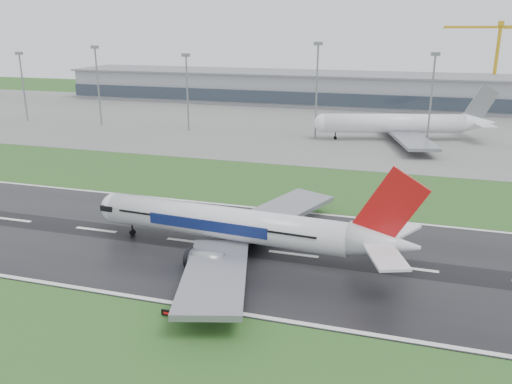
% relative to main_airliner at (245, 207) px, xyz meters
% --- Properties ---
extents(ground, '(520.00, 520.00, 0.00)m').
position_rel_main_airliner_xyz_m(ground, '(-31.67, 1.95, -8.83)').
color(ground, '#24501D').
rests_on(ground, ground).
extents(runway, '(400.00, 45.00, 0.10)m').
position_rel_main_airliner_xyz_m(runway, '(-31.67, 1.95, -8.78)').
color(runway, black).
rests_on(runway, ground).
extents(apron, '(400.00, 130.00, 0.08)m').
position_rel_main_airliner_xyz_m(apron, '(-31.67, 126.95, -8.79)').
color(apron, slate).
rests_on(apron, ground).
extents(terminal, '(240.00, 36.00, 15.00)m').
position_rel_main_airliner_xyz_m(terminal, '(-31.67, 186.95, -1.33)').
color(terminal, gray).
rests_on(terminal, ground).
extents(main_airliner, '(62.99, 60.38, 17.45)m').
position_rel_main_airliner_xyz_m(main_airliner, '(0.00, 0.00, 0.00)').
color(main_airliner, silver).
rests_on(main_airliner, runway).
extents(parked_airliner, '(77.26, 74.17, 18.73)m').
position_rel_main_airliner_xyz_m(parked_airliner, '(22.48, 107.61, 0.62)').
color(parked_airliner, white).
rests_on(parked_airliner, apron).
extents(tower_crane, '(38.82, 17.54, 40.78)m').
position_rel_main_airliner_xyz_m(tower_crane, '(62.54, 201.95, 11.56)').
color(tower_crane, gold).
rests_on(tower_crane, ground).
extents(runway_sign, '(2.26, 0.99, 1.04)m').
position_rel_main_airliner_xyz_m(runway_sign, '(-3.58, -23.40, -8.31)').
color(runway_sign, black).
rests_on(runway_sign, ground).
extents(floodmast_0, '(0.64, 0.64, 27.14)m').
position_rel_main_airliner_xyz_m(floodmast_0, '(-129.65, 101.95, 4.75)').
color(floodmast_0, gray).
rests_on(floodmast_0, ground).
extents(floodmast_1, '(0.64, 0.64, 29.99)m').
position_rel_main_airliner_xyz_m(floodmast_1, '(-93.96, 101.95, 6.17)').
color(floodmast_1, gray).
rests_on(floodmast_1, ground).
extents(floodmast_2, '(0.64, 0.64, 27.57)m').
position_rel_main_airliner_xyz_m(floodmast_2, '(-55.70, 101.95, 4.96)').
color(floodmast_2, gray).
rests_on(floodmast_2, ground).
extents(floodmast_3, '(0.64, 0.64, 32.11)m').
position_rel_main_airliner_xyz_m(floodmast_3, '(-6.60, 101.95, 7.23)').
color(floodmast_3, gray).
rests_on(floodmast_3, ground).
extents(floodmast_4, '(0.64, 0.64, 29.25)m').
position_rel_main_airliner_xyz_m(floodmast_4, '(31.64, 101.95, 5.80)').
color(floodmast_4, gray).
rests_on(floodmast_4, ground).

